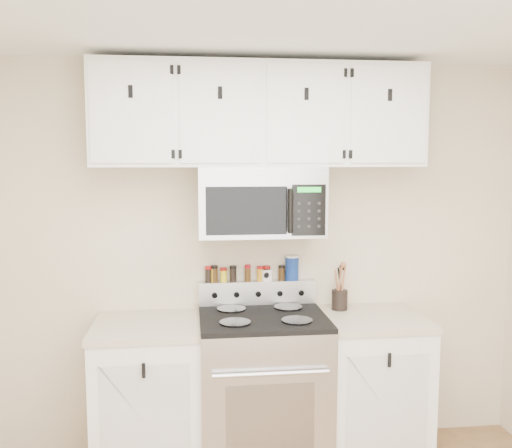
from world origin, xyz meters
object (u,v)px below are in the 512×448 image
at_px(range, 263,389).
at_px(utensil_crock, 340,298).
at_px(salt_canister, 292,268).
at_px(microwave, 260,201).

bearing_deg(range, utensil_crock, 19.02).
bearing_deg(salt_canister, range, -128.83).
xyz_separation_m(utensil_crock, salt_canister, (-0.30, 0.10, 0.19)).
relative_size(microwave, utensil_crock, 2.55).
height_order(range, microwave, microwave).
relative_size(utensil_crock, salt_canister, 1.84).
height_order(range, utensil_crock, utensil_crock).
xyz_separation_m(microwave, salt_canister, (0.23, 0.16, -0.45)).
distance_m(range, salt_canister, 0.78).
bearing_deg(range, microwave, 89.77).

